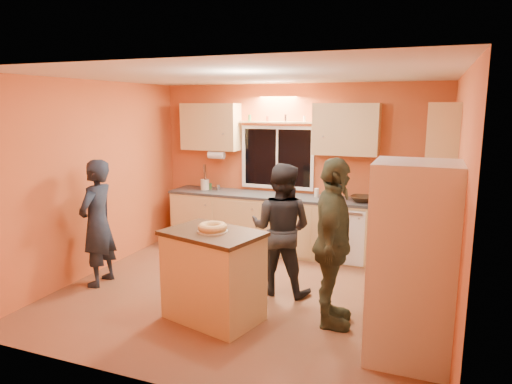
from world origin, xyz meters
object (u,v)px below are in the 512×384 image
at_px(person_left, 97,223).
at_px(person_center, 281,229).
at_px(refrigerator, 412,263).
at_px(island, 213,275).
at_px(person_right, 333,244).

height_order(person_left, person_center, person_left).
distance_m(refrigerator, island, 2.03).
relative_size(refrigerator, person_right, 1.02).
height_order(person_center, person_right, person_right).
xyz_separation_m(refrigerator, person_center, (-1.54, 0.99, -0.10)).
height_order(island, person_center, person_center).
bearing_deg(person_right, refrigerator, -123.47).
relative_size(refrigerator, person_center, 1.12).
bearing_deg(island, refrigerator, 13.51).
bearing_deg(refrigerator, person_left, 173.89).
relative_size(island, person_left, 0.71).
xyz_separation_m(person_left, person_right, (3.01, -0.03, 0.08)).
height_order(refrigerator, island, refrigerator).
height_order(refrigerator, person_center, refrigerator).
relative_size(refrigerator, person_left, 1.12).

